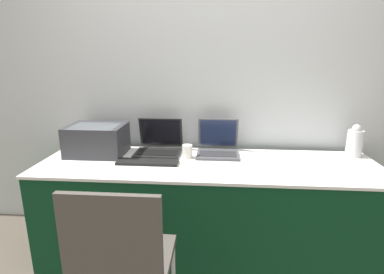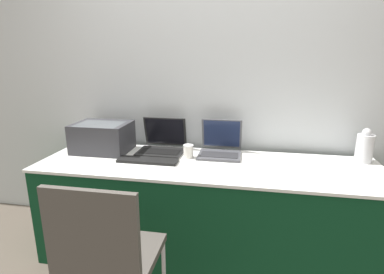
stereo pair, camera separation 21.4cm
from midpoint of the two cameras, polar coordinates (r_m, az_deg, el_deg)
The scene contains 9 objects.
wall_back at distance 2.47m, azimuth 7.07°, elevation 10.92°, with size 8.00×0.05×2.60m.
table at distance 2.30m, azimuth 5.59°, elevation -13.71°, with size 2.42×0.71×0.74m.
printer at distance 2.46m, azimuth -14.35°, elevation 0.14°, with size 0.43×0.33×0.23m.
laptop_left at distance 2.39m, azimuth -3.19°, elevation -1.45°, with size 0.35×0.32×0.26m.
laptop_right at distance 2.34m, azimuth 8.02°, elevation -1.98°, with size 0.32×0.32×0.26m.
external_keyboard at distance 2.17m, azimuth -5.68°, elevation -4.53°, with size 0.44×0.12×0.02m.
coffee_cup at distance 2.24m, azimuth 2.03°, elevation -2.77°, with size 0.08×0.08×0.10m.
metal_pitcher at distance 2.52m, azimuth 32.20°, elevation -1.67°, with size 0.12×0.12×0.25m.
chair at distance 1.60m, azimuth -12.14°, elevation -20.73°, with size 0.45×0.44×0.94m.
Camera 2 is at (0.26, -1.65, 1.47)m, focal length 28.00 mm.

